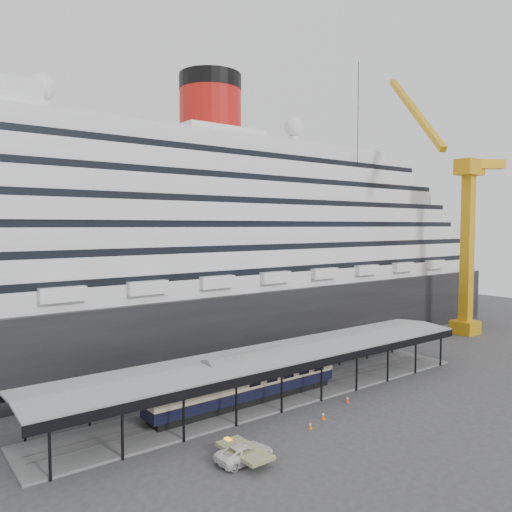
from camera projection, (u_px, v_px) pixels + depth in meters
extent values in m
plane|color=#323234|center=(308.00, 409.00, 53.06)|extent=(200.00, 200.00, 0.00)
cube|color=black|center=(168.00, 318.00, 78.22)|extent=(130.00, 30.00, 10.00)
cylinder|color=#AC120D|center=(210.00, 116.00, 81.06)|extent=(10.00, 10.00, 9.00)
cylinder|color=black|center=(210.00, 83.00, 80.74)|extent=(10.10, 10.10, 2.50)
sphere|color=silver|center=(42.00, 87.00, 65.37)|extent=(3.60, 3.60, 3.60)
sphere|color=silver|center=(294.00, 127.00, 91.89)|extent=(3.60, 3.60, 3.60)
cube|color=slate|center=(278.00, 395.00, 57.03)|extent=(56.00, 8.00, 0.24)
cube|color=slate|center=(282.00, 396.00, 56.45)|extent=(54.00, 0.08, 0.10)
cube|color=slate|center=(274.00, 392.00, 57.59)|extent=(54.00, 0.08, 0.10)
cube|color=black|center=(305.00, 367.00, 53.19)|extent=(56.00, 0.18, 0.90)
cube|color=black|center=(254.00, 350.00, 60.35)|extent=(56.00, 0.18, 0.90)
cube|color=slate|center=(278.00, 352.00, 56.72)|extent=(56.00, 9.00, 0.24)
cube|color=orange|center=(465.00, 327.00, 89.87)|extent=(4.00, 4.00, 2.40)
cube|color=orange|center=(467.00, 249.00, 89.00)|extent=(1.80, 1.80, 26.00)
cube|color=orange|center=(469.00, 167.00, 88.12)|extent=(5.00, 3.20, 2.80)
cube|color=orange|center=(415.00, 112.00, 86.28)|extent=(11.42, 18.78, 16.80)
cube|color=orange|center=(488.00, 164.00, 88.52)|extent=(6.00, 4.39, 1.60)
cylinder|color=black|center=(357.00, 202.00, 85.96)|extent=(0.12, 0.12, 47.21)
imported|color=white|center=(245.00, 453.00, 41.30)|extent=(5.15, 2.47, 1.42)
cube|color=black|center=(247.00, 399.00, 54.33)|extent=(22.57, 2.88, 0.75)
cube|color=black|center=(247.00, 390.00, 54.27)|extent=(23.65, 3.32, 1.18)
cube|color=beige|center=(247.00, 379.00, 54.20)|extent=(23.65, 3.36, 1.40)
cube|color=black|center=(247.00, 371.00, 54.14)|extent=(23.65, 3.32, 0.43)
cube|color=#FB580D|center=(323.00, 419.00, 50.32)|extent=(0.51, 0.51, 0.03)
cone|color=#FB580D|center=(323.00, 415.00, 50.30)|extent=(0.43, 0.43, 0.74)
cylinder|color=white|center=(323.00, 415.00, 50.30)|extent=(0.24, 0.24, 0.14)
cube|color=#E35B0C|center=(310.00, 429.00, 47.88)|extent=(0.43, 0.43, 0.03)
cone|color=#E35B0C|center=(310.00, 425.00, 47.86)|extent=(0.36, 0.36, 0.68)
cylinder|color=white|center=(310.00, 425.00, 47.86)|extent=(0.22, 0.22, 0.13)
cube|color=#EC440D|center=(347.00, 402.00, 55.10)|extent=(0.45, 0.45, 0.03)
cone|color=#EC440D|center=(347.00, 399.00, 55.08)|extent=(0.38, 0.38, 0.72)
cylinder|color=white|center=(347.00, 398.00, 55.07)|extent=(0.23, 0.23, 0.14)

